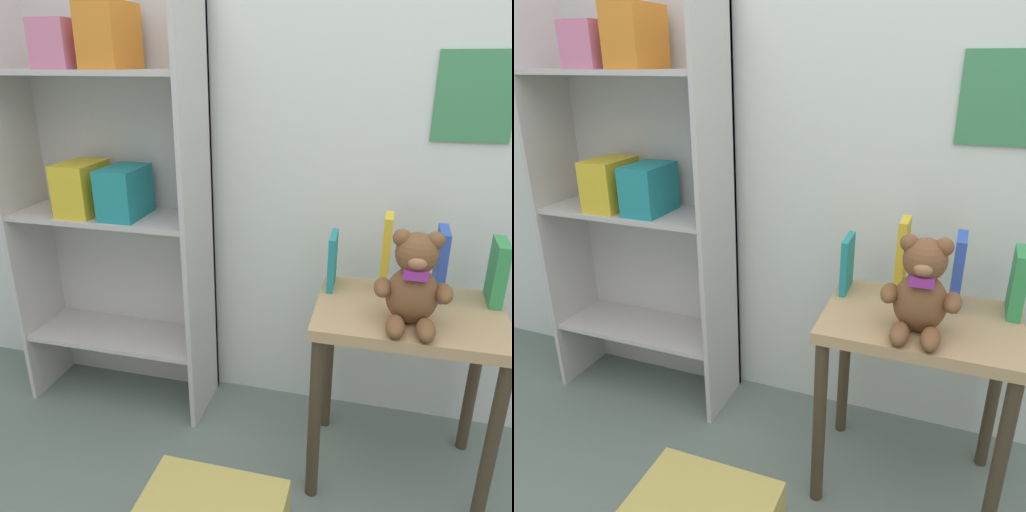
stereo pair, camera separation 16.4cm
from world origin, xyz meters
TOP-DOWN VIEW (x-y plane):
  - wall_back at (0.00, 1.29)m, footprint 4.80×0.07m
  - bookshelf_side at (-0.95, 1.13)m, footprint 0.73×0.29m
  - display_table at (0.15, 0.93)m, footprint 0.56×0.41m
  - teddy_bear at (0.14, 0.84)m, footprint 0.21×0.19m
  - book_standing_teal at (-0.11, 1.04)m, footprint 0.02×0.13m
  - book_standing_yellow at (0.06, 1.06)m, footprint 0.03×0.10m
  - book_standing_blue at (0.23, 1.05)m, footprint 0.03×0.13m
  - book_standing_green at (0.40, 1.05)m, footprint 0.04×0.14m

SIDE VIEW (x-z plane):
  - display_table at x=0.15m, z-range 0.20..0.82m
  - book_standing_teal at x=-0.11m, z-range 0.62..0.80m
  - book_standing_green at x=0.40m, z-range 0.62..0.82m
  - book_standing_blue at x=0.23m, z-range 0.62..0.84m
  - teddy_bear at x=0.14m, z-range 0.61..0.89m
  - book_standing_yellow at x=0.06m, z-range 0.62..0.88m
  - bookshelf_side at x=-0.95m, z-range 0.10..1.68m
  - wall_back at x=0.00m, z-range 0.00..2.50m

